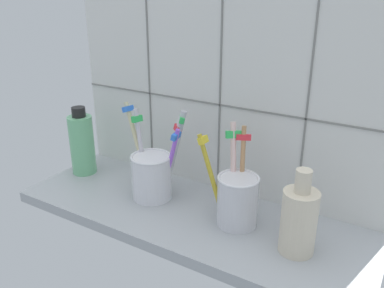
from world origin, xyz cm
name	(u,v)px	position (x,y,z in cm)	size (l,w,h in cm)	color
counter_slab	(189,217)	(0.00, 0.00, 1.00)	(64.00, 22.00, 2.00)	#9EA3A8
tile_wall_back	(223,85)	(0.00, 12.00, 22.50)	(64.00, 2.20, 45.00)	silver
toothbrush_cup_left	(153,172)	(-8.77, 1.37, 6.99)	(13.06, 9.44, 17.28)	silver
toothbrush_cup_right	(237,197)	(8.62, 1.22, 6.91)	(10.78, 8.05, 16.72)	silver
ceramic_vase	(299,220)	(19.73, -1.05, 7.45)	(5.35, 5.35, 13.56)	beige
soap_bottle	(82,143)	(-27.79, 2.33, 8.57)	(5.05, 5.05, 14.47)	#70C088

